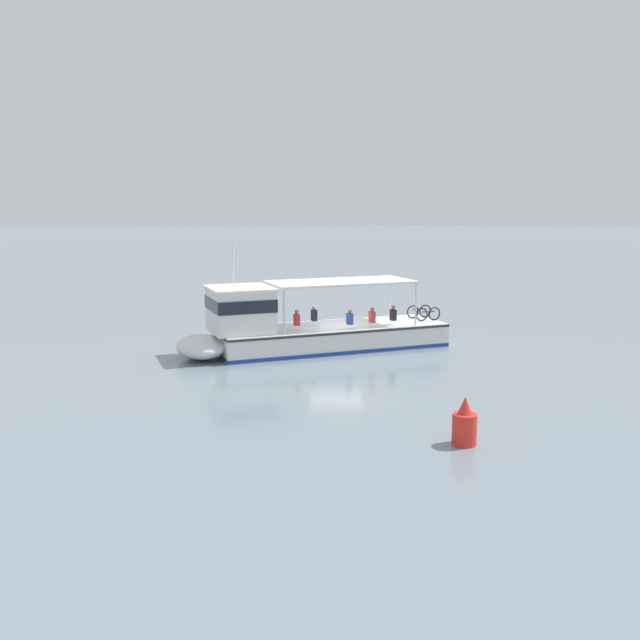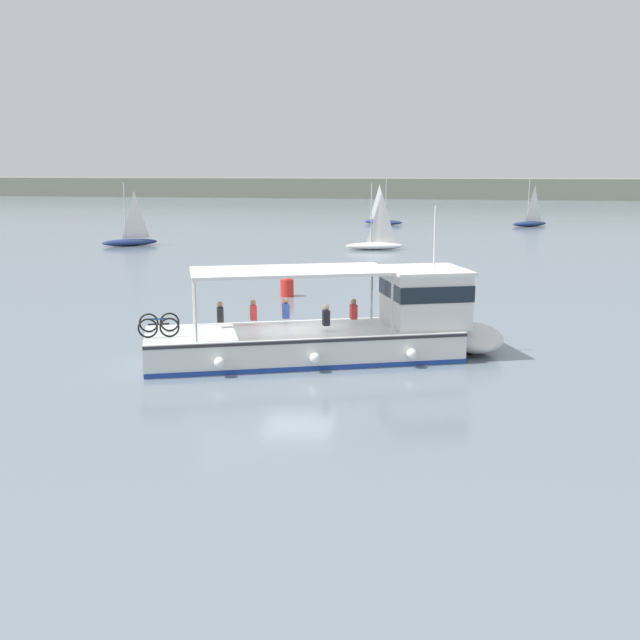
# 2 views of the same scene
# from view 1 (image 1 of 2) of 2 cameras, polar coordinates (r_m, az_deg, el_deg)

# --- Properties ---
(ground_plane) EXTENTS (400.00, 400.00, 0.00)m
(ground_plane) POSITION_cam_1_polar(r_m,az_deg,el_deg) (31.95, 1.40, -2.43)
(ground_plane) COLOR slate
(ferry_main) EXTENTS (12.94, 7.60, 5.32)m
(ferry_main) POSITION_cam_1_polar(r_m,az_deg,el_deg) (31.26, -1.74, -0.81)
(ferry_main) COLOR white
(ferry_main) RESTS_ON ground
(channel_buoy) EXTENTS (0.70, 0.70, 1.40)m
(channel_buoy) POSITION_cam_1_polar(r_m,az_deg,el_deg) (19.71, 12.10, -8.67)
(channel_buoy) COLOR red
(channel_buoy) RESTS_ON ground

